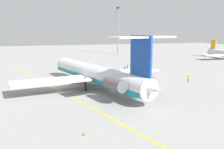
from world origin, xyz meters
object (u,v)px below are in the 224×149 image
Objects in this scene: main_jetliner at (98,74)px; safety_cone_nose at (84,134)px; light_mast at (118,29)px; ground_crew_near_tail at (125,68)px; ground_crew_starboard at (127,67)px; ground_crew_portside at (188,78)px.

safety_cone_nose is (23.78, -7.60, -3.03)m from main_jetliner.
light_mast reaches higher than main_jetliner.
ground_crew_starboard is (-1.96, 1.59, 0.05)m from ground_crew_near_tail.
ground_crew_starboard is at bearing -50.77° from main_jetliner.
ground_crew_near_tail is at bearing 154.17° from safety_cone_nose.
ground_crew_portside is 39.62m from safety_cone_nose.
ground_crew_near_tail reaches higher than safety_cone_nose.
main_jetliner reaches higher than safety_cone_nose.
ground_crew_near_tail is 3.11× the size of safety_cone_nose.
ground_crew_portside is at bearing 156.86° from ground_crew_starboard.
ground_crew_starboard reaches higher than safety_cone_nose.
ground_crew_portside reaches higher than safety_cone_nose.
light_mast is (-52.12, 14.90, 12.46)m from ground_crew_near_tail.
safety_cone_nose is (24.25, -31.32, -0.79)m from ground_crew_portside.
main_jetliner is 22.81× the size of ground_crew_starboard.
safety_cone_nose is 104.04m from light_mast.
ground_crew_starboard is at bearing 15.89° from ground_crew_near_tail.
light_mast is at bearing 39.11° from ground_crew_near_tail.
ground_crew_starboard is (-22.14, -8.22, 0.07)m from ground_crew_portside.
ground_crew_starboard is 0.07× the size of light_mast.
ground_crew_near_tail is 22.44m from ground_crew_portside.
ground_crew_near_tail is (-20.66, 13.91, -2.22)m from main_jetliner.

